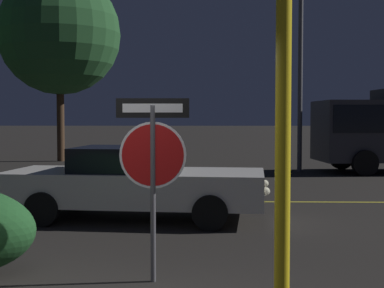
{
  "coord_description": "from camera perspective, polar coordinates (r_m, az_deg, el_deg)",
  "views": [
    {
      "loc": [
        1.19,
        -4.61,
        1.86
      ],
      "look_at": [
        0.97,
        4.06,
        1.44
      ],
      "focal_mm": 50.0,
      "sensor_mm": 36.0,
      "label": 1
    }
  ],
  "objects": [
    {
      "name": "street_lamp",
      "position": [
        19.21,
        11.52,
        11.5
      ],
      "size": [
        0.4,
        0.4,
        8.06
      ],
      "color": "#4C4C51",
      "rests_on": "ground_plane"
    },
    {
      "name": "yellow_pole_right",
      "position": [
        4.06,
        9.67,
        1.38
      ],
      "size": [
        0.12,
        0.12,
        3.53
      ],
      "primitive_type": "cylinder",
      "color": "yellow",
      "rests_on": "ground_plane"
    },
    {
      "name": "road_center_stripe",
      "position": [
        12.06,
        -4.26,
        -6.11
      ],
      "size": [
        41.42,
        0.12,
        0.01
      ],
      "primitive_type": "cube",
      "color": "gold",
      "rests_on": "ground_plane"
    },
    {
      "name": "passing_car_2",
      "position": [
        9.92,
        -6.16,
        -4.07
      ],
      "size": [
        4.89,
        2.22,
        1.34
      ],
      "rotation": [
        0.0,
        0.0,
        -1.66
      ],
      "color": "silver",
      "rests_on": "ground_plane"
    },
    {
      "name": "tree_1",
      "position": [
        24.13,
        -13.95,
        11.32
      ],
      "size": [
        5.24,
        5.24,
        8.12
      ],
      "color": "#422D1E",
      "rests_on": "ground_plane"
    },
    {
      "name": "stop_sign",
      "position": [
        6.04,
        -4.2,
        -1.11
      ],
      "size": [
        0.82,
        0.06,
        2.09
      ],
      "rotation": [
        0.0,
        0.0,
        0.04
      ],
      "color": "#4C4C51",
      "rests_on": "ground_plane"
    }
  ]
}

